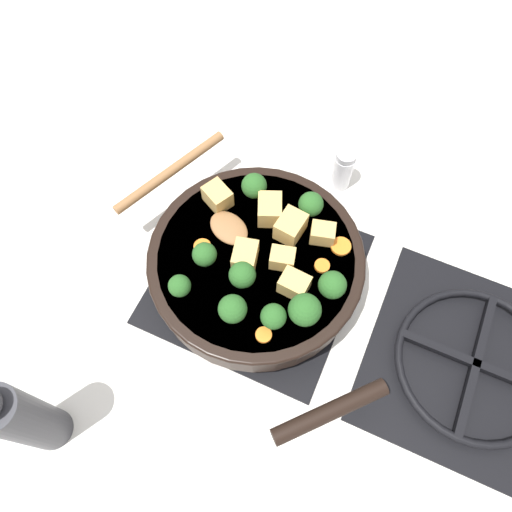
# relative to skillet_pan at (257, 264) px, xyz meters

# --- Properties ---
(ground_plane) EXTENTS (2.40, 2.40, 0.00)m
(ground_plane) POSITION_rel_skillet_pan_xyz_m (-0.00, -0.00, -0.06)
(ground_plane) COLOR white
(front_burner_grate) EXTENTS (0.31, 0.31, 0.03)m
(front_burner_grate) POSITION_rel_skillet_pan_xyz_m (-0.00, -0.00, -0.05)
(front_burner_grate) COLOR black
(front_burner_grate) RESTS_ON ground_plane
(rear_burner_grate) EXTENTS (0.31, 0.31, 0.03)m
(rear_burner_grate) POSITION_rel_skillet_pan_xyz_m (-0.00, 0.36, -0.05)
(rear_burner_grate) COLOR black
(rear_burner_grate) RESTS_ON ground_plane
(skillet_pan) EXTENTS (0.40, 0.41, 0.06)m
(skillet_pan) POSITION_rel_skillet_pan_xyz_m (0.00, 0.00, 0.00)
(skillet_pan) COLOR black
(skillet_pan) RESTS_ON front_burner_grate
(wooden_spoon) EXTENTS (0.21, 0.22, 0.02)m
(wooden_spoon) POSITION_rel_skillet_pan_xyz_m (-0.06, -0.13, 0.03)
(wooden_spoon) COLOR olive
(wooden_spoon) RESTS_ON skillet_pan
(tofu_cube_center_large) EXTENTS (0.04, 0.04, 0.03)m
(tofu_cube_center_large) POSITION_rel_skillet_pan_xyz_m (-0.07, 0.08, 0.04)
(tofu_cube_center_large) COLOR tan
(tofu_cube_center_large) RESTS_ON skillet_pan
(tofu_cube_near_handle) EXTENTS (0.04, 0.04, 0.03)m
(tofu_cube_near_handle) POSITION_rel_skillet_pan_xyz_m (-0.01, 0.04, 0.04)
(tofu_cube_near_handle) COLOR tan
(tofu_cube_near_handle) RESTS_ON skillet_pan
(tofu_cube_east_chunk) EXTENTS (0.05, 0.05, 0.03)m
(tofu_cube_east_chunk) POSITION_rel_skillet_pan_xyz_m (-0.06, -0.10, 0.04)
(tofu_cube_east_chunk) COLOR tan
(tofu_cube_east_chunk) RESTS_ON skillet_pan
(tofu_cube_west_chunk) EXTENTS (0.05, 0.04, 0.04)m
(tofu_cube_west_chunk) POSITION_rel_skillet_pan_xyz_m (-0.06, 0.03, 0.04)
(tofu_cube_west_chunk) COLOR tan
(tofu_cube_west_chunk) RESTS_ON skillet_pan
(tofu_cube_back_piece) EXTENTS (0.06, 0.05, 0.04)m
(tofu_cube_back_piece) POSITION_rel_skillet_pan_xyz_m (-0.07, -0.01, 0.04)
(tofu_cube_back_piece) COLOR tan
(tofu_cube_back_piece) RESTS_ON skillet_pan
(tofu_cube_front_piece) EXTENTS (0.04, 0.04, 0.03)m
(tofu_cube_front_piece) POSITION_rel_skillet_pan_xyz_m (0.02, 0.07, 0.04)
(tofu_cube_front_piece) COLOR tan
(tofu_cube_front_piece) RESTS_ON skillet_pan
(tofu_cube_mid_small) EXTENTS (0.05, 0.04, 0.03)m
(tofu_cube_mid_small) POSITION_rel_skillet_pan_xyz_m (0.01, -0.01, 0.04)
(tofu_cube_mid_small) COLOR tan
(tofu_cube_mid_small) RESTS_ON skillet_pan
(broccoli_floret_near_spoon) EXTENTS (0.03, 0.03, 0.04)m
(broccoli_floret_near_spoon) POSITION_rel_skillet_pan_xyz_m (0.10, -0.08, 0.05)
(broccoli_floret_near_spoon) COLOR #709956
(broccoli_floret_near_spoon) RESTS_ON skillet_pan
(broccoli_floret_center_top) EXTENTS (0.04, 0.04, 0.05)m
(broccoli_floret_center_top) POSITION_rel_skillet_pan_xyz_m (-0.10, -0.05, 0.05)
(broccoli_floret_center_top) COLOR #709956
(broccoli_floret_center_top) RESTS_ON skillet_pan
(broccoli_floret_east_rim) EXTENTS (0.04, 0.04, 0.05)m
(broccoli_floret_east_rim) POSITION_rel_skillet_pan_xyz_m (0.01, 0.12, 0.05)
(broccoli_floret_east_rim) COLOR #709956
(broccoli_floret_east_rim) RESTS_ON skillet_pan
(broccoli_floret_west_rim) EXTENTS (0.04, 0.04, 0.05)m
(broccoli_floret_west_rim) POSITION_rel_skillet_pan_xyz_m (-0.10, 0.04, 0.05)
(broccoli_floret_west_rim) COLOR #709956
(broccoli_floret_west_rim) RESTS_ON skillet_pan
(broccoli_floret_north_edge) EXTENTS (0.04, 0.04, 0.04)m
(broccoli_floret_north_edge) POSITION_rel_skillet_pan_xyz_m (0.04, -0.07, 0.05)
(broccoli_floret_north_edge) COLOR #709956
(broccoli_floret_north_edge) RESTS_ON skillet_pan
(broccoli_floret_south_cluster) EXTENTS (0.05, 0.05, 0.05)m
(broccoli_floret_south_cluster) POSITION_rel_skillet_pan_xyz_m (0.06, 0.10, 0.05)
(broccoli_floret_south_cluster) COLOR #709956
(broccoli_floret_south_cluster) RESTS_ON skillet_pan
(broccoli_floret_mid_floret) EXTENTS (0.04, 0.04, 0.04)m
(broccoli_floret_mid_floret) POSITION_rel_skillet_pan_xyz_m (0.08, 0.06, 0.05)
(broccoli_floret_mid_floret) COLOR #709956
(broccoli_floret_mid_floret) RESTS_ON skillet_pan
(broccoli_floret_small_inner) EXTENTS (0.04, 0.04, 0.05)m
(broccoli_floret_small_inner) POSITION_rel_skillet_pan_xyz_m (0.05, -0.00, 0.05)
(broccoli_floret_small_inner) COLOR #709956
(broccoli_floret_small_inner) RESTS_ON skillet_pan
(broccoli_floret_tall_stem) EXTENTS (0.04, 0.04, 0.05)m
(broccoli_floret_tall_stem) POSITION_rel_skillet_pan_xyz_m (0.10, 0.01, 0.05)
(broccoli_floret_tall_stem) COLOR #709956
(broccoli_floret_tall_stem) RESTS_ON skillet_pan
(carrot_slice_orange_thin) EXTENTS (0.02, 0.02, 0.01)m
(carrot_slice_orange_thin) POSITION_rel_skillet_pan_xyz_m (-0.03, 0.10, 0.03)
(carrot_slice_orange_thin) COLOR orange
(carrot_slice_orange_thin) RESTS_ON skillet_pan
(carrot_slice_near_center) EXTENTS (0.03, 0.03, 0.01)m
(carrot_slice_near_center) POSITION_rel_skillet_pan_xyz_m (0.02, -0.08, 0.03)
(carrot_slice_near_center) COLOR orange
(carrot_slice_near_center) RESTS_ON skillet_pan
(carrot_slice_edge_slice) EXTENTS (0.02, 0.02, 0.01)m
(carrot_slice_edge_slice) POSITION_rel_skillet_pan_xyz_m (0.11, 0.06, 0.03)
(carrot_slice_edge_slice) COLOR orange
(carrot_slice_edge_slice) RESTS_ON skillet_pan
(carrot_slice_under_broccoli) EXTENTS (0.03, 0.03, 0.01)m
(carrot_slice_under_broccoli) POSITION_rel_skillet_pan_xyz_m (-0.07, 0.11, 0.03)
(carrot_slice_under_broccoli) COLOR orange
(carrot_slice_under_broccoli) RESTS_ON skillet_pan
(pepper_mill) EXTENTS (0.06, 0.06, 0.22)m
(pepper_mill) POSITION_rel_skillet_pan_xyz_m (0.34, -0.17, 0.04)
(pepper_mill) COLOR #333338
(pepper_mill) RESTS_ON ground_plane
(salt_shaker) EXTENTS (0.04, 0.04, 0.09)m
(salt_shaker) POSITION_rel_skillet_pan_xyz_m (-0.24, 0.06, -0.02)
(salt_shaker) COLOR white
(salt_shaker) RESTS_ON ground_plane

